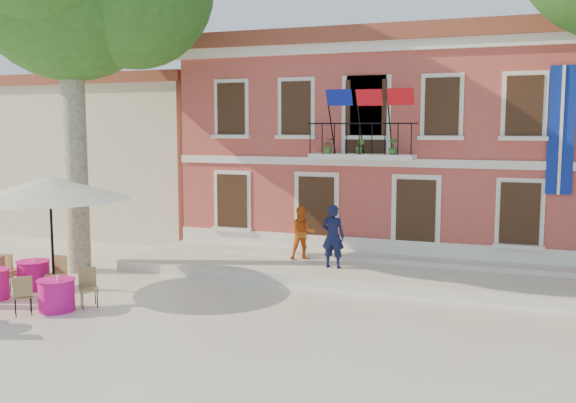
{
  "coord_description": "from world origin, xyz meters",
  "views": [
    {
      "loc": [
        6.67,
        -13.65,
        4.42
      ],
      "look_at": [
        0.34,
        3.5,
        2.27
      ],
      "focal_mm": 40.0,
      "sensor_mm": 36.0,
      "label": 1
    }
  ],
  "objects_px": {
    "cafe_table_1": "(57,294)",
    "cafe_table_3": "(34,274)",
    "patio_umbrella": "(50,188)",
    "pedestrian_navy": "(333,236)",
    "pedestrian_orange": "(302,233)"
  },
  "relations": [
    {
      "from": "pedestrian_navy",
      "to": "cafe_table_1",
      "type": "bearing_deg",
      "value": 47.67
    },
    {
      "from": "pedestrian_navy",
      "to": "pedestrian_orange",
      "type": "distance_m",
      "value": 1.44
    },
    {
      "from": "patio_umbrella",
      "to": "pedestrian_navy",
      "type": "relative_size",
      "value": 2.24
    },
    {
      "from": "pedestrian_navy",
      "to": "cafe_table_3",
      "type": "height_order",
      "value": "pedestrian_navy"
    },
    {
      "from": "pedestrian_navy",
      "to": "cafe_table_1",
      "type": "xyz_separation_m",
      "value": [
        -5.27,
        -5.57,
        -0.81
      ]
    },
    {
      "from": "patio_umbrella",
      "to": "pedestrian_navy",
      "type": "bearing_deg",
      "value": 31.86
    },
    {
      "from": "patio_umbrella",
      "to": "cafe_table_3",
      "type": "xyz_separation_m",
      "value": [
        -0.7,
        0.03,
        -2.36
      ]
    },
    {
      "from": "pedestrian_navy",
      "to": "pedestrian_orange",
      "type": "bearing_deg",
      "value": -31.42
    },
    {
      "from": "pedestrian_navy",
      "to": "pedestrian_orange",
      "type": "height_order",
      "value": "pedestrian_navy"
    },
    {
      "from": "cafe_table_1",
      "to": "cafe_table_3",
      "type": "xyz_separation_m",
      "value": [
        -2.03,
        1.5,
        0.0
      ]
    },
    {
      "from": "patio_umbrella",
      "to": "cafe_table_1",
      "type": "height_order",
      "value": "patio_umbrella"
    },
    {
      "from": "cafe_table_1",
      "to": "cafe_table_3",
      "type": "height_order",
      "value": "same"
    },
    {
      "from": "pedestrian_navy",
      "to": "cafe_table_3",
      "type": "relative_size",
      "value": 0.97
    },
    {
      "from": "cafe_table_1",
      "to": "cafe_table_3",
      "type": "bearing_deg",
      "value": 143.53
    },
    {
      "from": "pedestrian_orange",
      "to": "cafe_table_3",
      "type": "relative_size",
      "value": 0.86
    }
  ]
}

